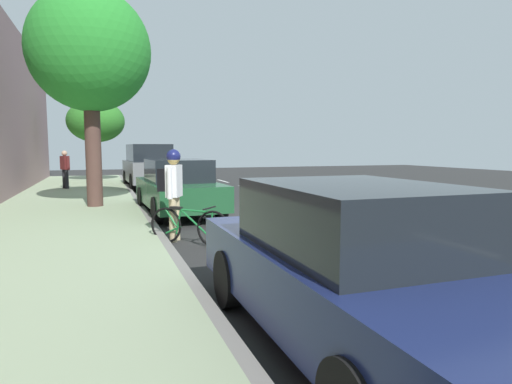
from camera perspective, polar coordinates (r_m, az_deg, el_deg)
ground at (r=12.11m, az=-3.45°, el=-2.94°), size 54.79×54.79×0.00m
sidewalk at (r=11.68m, az=-24.15°, el=-3.42°), size 3.93×34.24×0.14m
curb_edge at (r=11.69m, az=-14.10°, el=-3.08°), size 0.16×34.24×0.14m
lane_stripe_centre at (r=14.40m, az=6.59°, el=-1.55°), size 0.14×31.60×0.01m
lane_stripe_bike_edge at (r=11.92m, az=-7.03°, el=-3.10°), size 0.12×34.24×0.01m
parked_suv_grey_nearest at (r=20.43m, az=-13.83°, el=3.36°), size 2.12×4.77×1.99m
parked_sedan_green_second at (r=12.25m, az=-10.12°, el=0.62°), size 1.98×4.47×1.52m
parked_sedan_dark_blue_mid at (r=4.15m, az=12.74°, el=-9.57°), size 1.86×4.41×1.52m
bicycle_at_curb at (r=8.38m, az=-8.77°, el=-4.38°), size 1.31×1.20×0.75m
cyclist_with_backpack at (r=8.69m, az=-10.84°, el=0.93°), size 0.52×0.56×1.81m
street_tree_near_cyclist at (r=23.84m, az=-20.19°, el=8.60°), size 2.83×2.83×4.11m
street_tree_mid_block at (r=13.81m, az=-20.90°, el=16.73°), size 3.40×3.40×6.17m
pedestrian_on_phone at (r=19.90m, az=-23.67°, el=2.98°), size 0.40×0.54×1.58m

